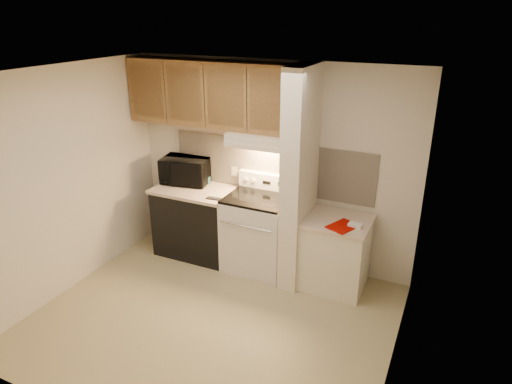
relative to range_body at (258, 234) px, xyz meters
The scene contains 50 objects.
floor 1.24m from the range_body, 90.00° to the right, with size 3.60×3.60×0.00m, color tan.
ceiling 2.34m from the range_body, 90.00° to the right, with size 3.60×3.60×0.00m, color white.
wall_back 0.86m from the range_body, 90.00° to the left, with size 3.60×0.02×2.50m, color beige.
wall_left 2.28m from the range_body, 147.31° to the right, with size 0.02×3.00×2.50m, color beige.
wall_right 2.28m from the range_body, 32.69° to the right, with size 0.02×3.00×2.50m, color beige.
backsplash 0.84m from the range_body, 90.00° to the left, with size 2.60×0.02×0.63m, color beige.
range_body is the anchor object (origin of this frame).
oven_window 0.32m from the range_body, 90.00° to the right, with size 0.50×0.01×0.30m, color black.
oven_handle 0.44m from the range_body, 90.00° to the right, with size 0.02×0.02×0.65m, color silver.
cooktop 0.48m from the range_body, ahead, with size 0.74×0.64×0.03m, color black.
range_backguard 0.66m from the range_body, 90.00° to the left, with size 0.76×0.08×0.20m, color silver.
range_display 0.64m from the range_body, 90.00° to the left, with size 0.10×0.01×0.04m, color black.
range_knob_left_outer 0.70m from the range_body, 139.40° to the left, with size 0.05×0.05×0.02m, color silver.
range_knob_left_inner 0.66m from the range_body, 126.87° to the left, with size 0.05×0.05×0.02m, color silver.
range_knob_right_inner 0.66m from the range_body, 53.13° to the left, with size 0.05×0.05×0.02m, color silver.
range_knob_right_outer 0.70m from the range_body, 40.60° to the left, with size 0.05×0.05×0.02m, color silver.
dishwasher_front 0.88m from the range_body, behind, with size 1.00×0.63×0.87m, color black.
left_countertop 0.98m from the range_body, behind, with size 1.04×0.67×0.04m, color beige.
spoon_rest 0.69m from the range_body, 158.40° to the right, with size 0.21×0.07×0.01m, color black.
teal_jar 0.99m from the range_body, 164.51° to the left, with size 0.08×0.08×0.09m, color #285B5F.
outlet 0.86m from the range_body, 146.31° to the left, with size 0.08×0.01×0.12m, color beige.
microwave 1.27m from the range_body, behind, with size 0.60×0.41×0.33m, color black.
partition_pillar 0.94m from the range_body, ahead, with size 0.22×0.70×2.50m, color silver.
pillar_trim 0.93m from the range_body, ahead, with size 0.01×0.70×0.04m, color olive.
knife_strip 0.95m from the range_body, ahead, with size 0.02×0.42×0.04m, color black.
knife_blade_a 0.87m from the range_body, 28.16° to the right, with size 0.01×0.04×0.16m, color silver.
knife_handle_a 1.01m from the range_body, 30.16° to the right, with size 0.02×0.02×0.10m, color black.
knife_blade_b 0.85m from the range_body, 19.27° to the right, with size 0.01×0.04×0.18m, color silver.
knife_handle_b 0.99m from the range_body, 20.43° to the right, with size 0.02×0.02×0.10m, color black.
knife_blade_c 0.83m from the range_body, ahead, with size 0.01×0.04×0.20m, color silver.
knife_handle_c 0.99m from the range_body, ahead, with size 0.02×0.02×0.10m, color black.
knife_blade_d 0.85m from the range_body, ahead, with size 0.01×0.04×0.16m, color silver.
knife_handle_d 0.99m from the range_body, ahead, with size 0.02×0.02×0.10m, color black.
knife_blade_e 0.85m from the range_body, 16.15° to the left, with size 0.01×0.04×0.18m, color silver.
knife_handle_e 0.99m from the range_body, 16.19° to the left, with size 0.02×0.02×0.10m, color black.
oven_mitt 0.86m from the range_body, 23.58° to the left, with size 0.03×0.09×0.23m, color slate.
right_cab_base 0.97m from the range_body, ahead, with size 0.70×0.60×0.81m, color beige.
right_countertop 1.04m from the range_body, ahead, with size 0.74×0.64×0.04m, color beige.
red_folder 1.15m from the range_body, ahead, with size 0.24×0.33×0.01m, color #9F0800.
white_box 1.26m from the range_body, ahead, with size 0.14×0.10×0.04m, color white.
range_hood 1.17m from the range_body, 90.00° to the left, with size 0.78×0.44×0.15m, color beige.
hood_lip 1.12m from the range_body, 90.00° to the right, with size 0.78×0.04×0.06m, color beige.
upper_cabinets 1.77m from the range_body, 166.16° to the left, with size 2.18×0.33×0.77m, color olive.
cab_door_a 2.22m from the range_body, behind, with size 0.46×0.01×0.63m, color olive.
cab_gap_a 2.04m from the range_body, behind, with size 0.01×0.01×0.73m, color black.
cab_door_b 1.89m from the range_body, behind, with size 0.46×0.01×0.63m, color olive.
cab_gap_b 1.77m from the range_body, behind, with size 0.01×0.01×0.73m, color black.
cab_door_c 1.68m from the range_body, behind, with size 0.46×0.01×0.63m, color olive.
cab_gap_c 1.63m from the range_body, behind, with size 0.01×0.01×0.73m, color black.
cab_door_d 1.63m from the range_body, ahead, with size 0.46×0.01×0.63m, color olive.
Camera 1 is at (2.07, -3.38, 3.02)m, focal length 32.00 mm.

